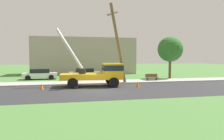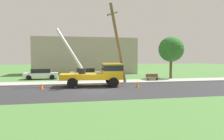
{
  "view_description": "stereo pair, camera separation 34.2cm",
  "coord_description": "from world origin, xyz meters",
  "px_view_note": "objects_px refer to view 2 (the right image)",
  "views": [
    {
      "loc": [
        -2.41,
        -18.27,
        2.97
      ],
      "look_at": [
        2.31,
        3.91,
        1.58
      ],
      "focal_mm": 33.47,
      "sensor_mm": 36.0,
      "label": 1
    },
    {
      "loc": [
        -2.08,
        -18.34,
        2.97
      ],
      "look_at": [
        2.31,
        3.91,
        1.58
      ],
      "focal_mm": 33.47,
      "sensor_mm": 36.0,
      "label": 2
    }
  ],
  "objects_px": {
    "traffic_cone_ahead": "(137,84)",
    "parked_sedan_white": "(41,74)",
    "park_bench": "(152,77)",
    "roadside_tree_near": "(171,49)",
    "utility_truck": "(100,72)",
    "parked_sedan_tan": "(85,73)",
    "traffic_cone_behind": "(41,86)",
    "traffic_cone_curbside": "(119,82)",
    "leaning_utility_pole": "(118,44)"
  },
  "relations": [
    {
      "from": "traffic_cone_ahead",
      "to": "parked_sedan_white",
      "type": "distance_m",
      "value": 14.24
    },
    {
      "from": "park_bench",
      "to": "roadside_tree_near",
      "type": "height_order",
      "value": "roadside_tree_near"
    },
    {
      "from": "parked_sedan_white",
      "to": "park_bench",
      "type": "bearing_deg",
      "value": -19.98
    },
    {
      "from": "utility_truck",
      "to": "parked_sedan_tan",
      "type": "distance_m",
      "value": 8.86
    },
    {
      "from": "traffic_cone_behind",
      "to": "traffic_cone_curbside",
      "type": "relative_size",
      "value": 1.0
    },
    {
      "from": "roadside_tree_near",
      "to": "park_bench",
      "type": "bearing_deg",
      "value": -145.88
    },
    {
      "from": "traffic_cone_curbside",
      "to": "parked_sedan_white",
      "type": "bearing_deg",
      "value": 141.07
    },
    {
      "from": "utility_truck",
      "to": "parked_sedan_white",
      "type": "xyz_separation_m",
      "value": [
        -6.85,
        8.29,
        -0.7
      ]
    },
    {
      "from": "traffic_cone_ahead",
      "to": "park_bench",
      "type": "bearing_deg",
      "value": 53.19
    },
    {
      "from": "traffic_cone_ahead",
      "to": "parked_sedan_tan",
      "type": "distance_m",
      "value": 11.09
    },
    {
      "from": "leaning_utility_pole",
      "to": "traffic_cone_curbside",
      "type": "distance_m",
      "value": 4.13
    },
    {
      "from": "utility_truck",
      "to": "parked_sedan_tan",
      "type": "height_order",
      "value": "utility_truck"
    },
    {
      "from": "traffic_cone_ahead",
      "to": "parked_sedan_tan",
      "type": "relative_size",
      "value": 0.13
    },
    {
      "from": "traffic_cone_ahead",
      "to": "traffic_cone_behind",
      "type": "bearing_deg",
      "value": 177.81
    },
    {
      "from": "traffic_cone_ahead",
      "to": "roadside_tree_near",
      "type": "relative_size",
      "value": 0.1
    },
    {
      "from": "parked_sedan_tan",
      "to": "park_bench",
      "type": "distance_m",
      "value": 9.68
    },
    {
      "from": "traffic_cone_behind",
      "to": "traffic_cone_ahead",
      "type": "bearing_deg",
      "value": -2.19
    },
    {
      "from": "traffic_cone_ahead",
      "to": "traffic_cone_curbside",
      "type": "xyz_separation_m",
      "value": [
        -1.4,
        2.28,
        0.0
      ]
    },
    {
      "from": "parked_sedan_tan",
      "to": "roadside_tree_near",
      "type": "bearing_deg",
      "value": -14.37
    },
    {
      "from": "traffic_cone_ahead",
      "to": "traffic_cone_curbside",
      "type": "height_order",
      "value": "same"
    },
    {
      "from": "roadside_tree_near",
      "to": "leaning_utility_pole",
      "type": "bearing_deg",
      "value": -151.01
    },
    {
      "from": "park_bench",
      "to": "parked_sedan_tan",
      "type": "bearing_deg",
      "value": 144.94
    },
    {
      "from": "leaning_utility_pole",
      "to": "parked_sedan_tan",
      "type": "xyz_separation_m",
      "value": [
        -3.04,
        7.8,
        -3.7
      ]
    },
    {
      "from": "utility_truck",
      "to": "traffic_cone_curbside",
      "type": "distance_m",
      "value": 2.68
    },
    {
      "from": "traffic_cone_behind",
      "to": "roadside_tree_near",
      "type": "relative_size",
      "value": 0.1
    },
    {
      "from": "parked_sedan_tan",
      "to": "traffic_cone_behind",
      "type": "bearing_deg",
      "value": -115.8
    },
    {
      "from": "traffic_cone_behind",
      "to": "traffic_cone_curbside",
      "type": "xyz_separation_m",
      "value": [
        7.83,
        1.93,
        0.0
      ]
    },
    {
      "from": "parked_sedan_white",
      "to": "park_bench",
      "type": "distance_m",
      "value": 14.79
    },
    {
      "from": "traffic_cone_curbside",
      "to": "roadside_tree_near",
      "type": "xyz_separation_m",
      "value": [
        8.6,
        4.85,
        3.8
      ]
    },
    {
      "from": "traffic_cone_curbside",
      "to": "park_bench",
      "type": "bearing_deg",
      "value": 25.39
    },
    {
      "from": "traffic_cone_behind",
      "to": "park_bench",
      "type": "distance_m",
      "value": 13.33
    },
    {
      "from": "parked_sedan_tan",
      "to": "leaning_utility_pole",
      "type": "bearing_deg",
      "value": -68.69
    },
    {
      "from": "traffic_cone_behind",
      "to": "parked_sedan_white",
      "type": "height_order",
      "value": "parked_sedan_white"
    },
    {
      "from": "traffic_cone_behind",
      "to": "utility_truck",
      "type": "bearing_deg",
      "value": 9.95
    },
    {
      "from": "traffic_cone_behind",
      "to": "parked_sedan_tan",
      "type": "bearing_deg",
      "value": 64.2
    },
    {
      "from": "utility_truck",
      "to": "traffic_cone_ahead",
      "type": "xyz_separation_m",
      "value": [
        3.63,
        -1.33,
        -1.13
      ]
    },
    {
      "from": "utility_truck",
      "to": "parked_sedan_white",
      "type": "height_order",
      "value": "utility_truck"
    },
    {
      "from": "traffic_cone_behind",
      "to": "park_bench",
      "type": "xyz_separation_m",
      "value": [
        12.64,
        4.21,
        0.18
      ]
    },
    {
      "from": "leaning_utility_pole",
      "to": "traffic_cone_ahead",
      "type": "distance_m",
      "value": 4.96
    },
    {
      "from": "parked_sedan_tan",
      "to": "traffic_cone_curbside",
      "type": "bearing_deg",
      "value": -68.4
    },
    {
      "from": "parked_sedan_white",
      "to": "roadside_tree_near",
      "type": "height_order",
      "value": "roadside_tree_near"
    },
    {
      "from": "traffic_cone_behind",
      "to": "park_bench",
      "type": "height_order",
      "value": "park_bench"
    },
    {
      "from": "park_bench",
      "to": "traffic_cone_ahead",
      "type": "bearing_deg",
      "value": -126.81
    },
    {
      "from": "traffic_cone_curbside",
      "to": "parked_sedan_tan",
      "type": "distance_m",
      "value": 8.45
    },
    {
      "from": "leaning_utility_pole",
      "to": "parked_sedan_white",
      "type": "bearing_deg",
      "value": 141.06
    },
    {
      "from": "traffic_cone_curbside",
      "to": "parked_sedan_tan",
      "type": "height_order",
      "value": "parked_sedan_tan"
    },
    {
      "from": "traffic_cone_curbside",
      "to": "park_bench",
      "type": "distance_m",
      "value": 5.33
    },
    {
      "from": "utility_truck",
      "to": "park_bench",
      "type": "height_order",
      "value": "utility_truck"
    },
    {
      "from": "parked_sedan_tan",
      "to": "park_bench",
      "type": "bearing_deg",
      "value": -35.06
    },
    {
      "from": "utility_truck",
      "to": "traffic_cone_curbside",
      "type": "relative_size",
      "value": 12.05
    }
  ]
}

